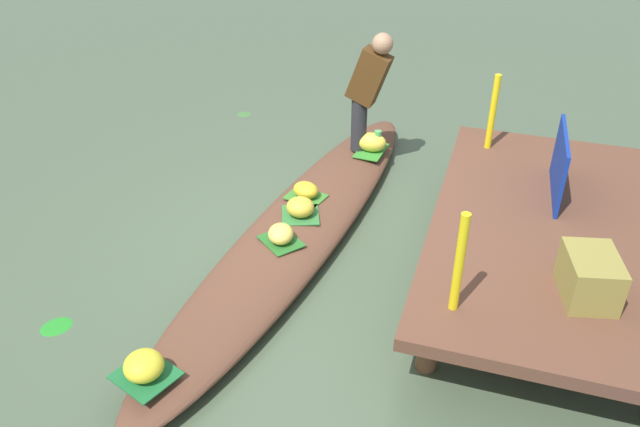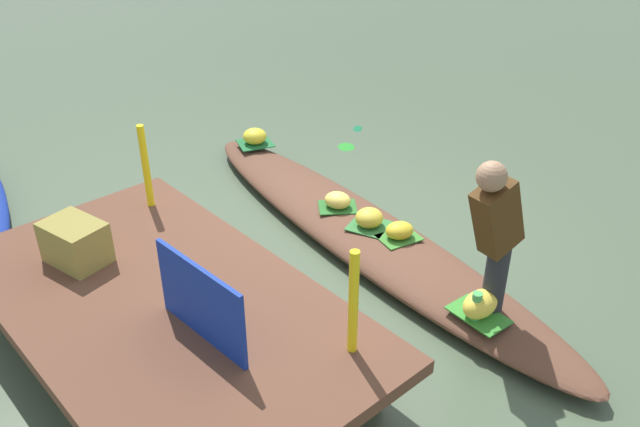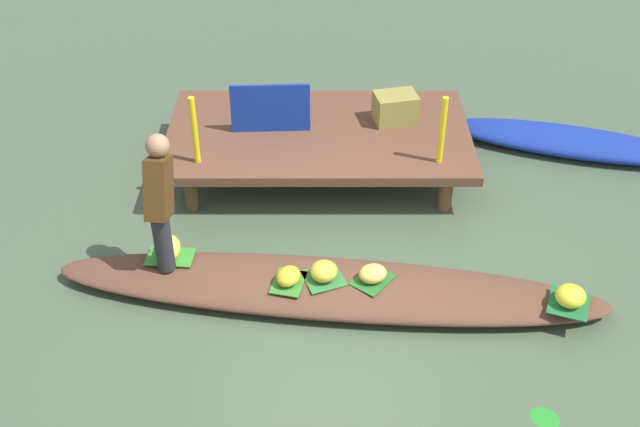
{
  "view_description": "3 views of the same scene",
  "coord_description": "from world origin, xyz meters",
  "px_view_note": "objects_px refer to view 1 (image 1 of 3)",
  "views": [
    {
      "loc": [
        4.38,
        1.58,
        3.24
      ],
      "look_at": [
        0.12,
        0.23,
        0.38
      ],
      "focal_mm": 36.12,
      "sensor_mm": 36.0,
      "label": 1
    },
    {
      "loc": [
        -3.47,
        3.67,
        3.28
      ],
      "look_at": [
        0.29,
        0.27,
        0.31
      ],
      "focal_mm": 37.75,
      "sensor_mm": 36.0,
      "label": 2
    },
    {
      "loc": [
        -0.08,
        -5.1,
        4.71
      ],
      "look_at": [
        -0.1,
        0.63,
        0.46
      ],
      "focal_mm": 43.8,
      "sensor_mm": 36.0,
      "label": 3
    }
  ],
  "objects_px": {
    "water_bottle": "(378,141)",
    "market_banner": "(559,165)",
    "banana_bunch_1": "(306,190)",
    "produce_crate": "(590,277)",
    "banana_bunch_2": "(281,234)",
    "banana_bunch_4": "(144,366)",
    "vendor_boat": "(299,229)",
    "banana_bunch_0": "(371,142)",
    "vendor_person": "(368,86)",
    "banana_bunch_3": "(301,207)"
  },
  "relations": [
    {
      "from": "banana_bunch_1",
      "to": "water_bottle",
      "type": "bearing_deg",
      "value": 159.42
    },
    {
      "from": "banana_bunch_1",
      "to": "banana_bunch_3",
      "type": "relative_size",
      "value": 0.99
    },
    {
      "from": "market_banner",
      "to": "produce_crate",
      "type": "height_order",
      "value": "market_banner"
    },
    {
      "from": "banana_bunch_4",
      "to": "water_bottle",
      "type": "height_order",
      "value": "water_bottle"
    },
    {
      "from": "vendor_person",
      "to": "produce_crate",
      "type": "relative_size",
      "value": 2.81
    },
    {
      "from": "market_banner",
      "to": "banana_bunch_2",
      "type": "bearing_deg",
      "value": -67.46
    },
    {
      "from": "water_bottle",
      "to": "banana_bunch_3",
      "type": "bearing_deg",
      "value": -14.19
    },
    {
      "from": "vendor_boat",
      "to": "produce_crate",
      "type": "relative_size",
      "value": 11.08
    },
    {
      "from": "banana_bunch_4",
      "to": "produce_crate",
      "type": "bearing_deg",
      "value": 116.39
    },
    {
      "from": "water_bottle",
      "to": "market_banner",
      "type": "distance_m",
      "value": 1.93
    },
    {
      "from": "banana_bunch_1",
      "to": "produce_crate",
      "type": "bearing_deg",
      "value": 64.97
    },
    {
      "from": "market_banner",
      "to": "banana_bunch_0",
      "type": "bearing_deg",
      "value": -118.12
    },
    {
      "from": "vendor_boat",
      "to": "vendor_person",
      "type": "height_order",
      "value": "vendor_person"
    },
    {
      "from": "vendor_boat",
      "to": "water_bottle",
      "type": "distance_m",
      "value": 1.5
    },
    {
      "from": "banana_bunch_2",
      "to": "produce_crate",
      "type": "bearing_deg",
      "value": 81.25
    },
    {
      "from": "vendor_person",
      "to": "water_bottle",
      "type": "height_order",
      "value": "vendor_person"
    },
    {
      "from": "banana_bunch_2",
      "to": "vendor_person",
      "type": "xyz_separation_m",
      "value": [
        -1.8,
        0.26,
        0.62
      ]
    },
    {
      "from": "vendor_boat",
      "to": "banana_bunch_1",
      "type": "height_order",
      "value": "banana_bunch_1"
    },
    {
      "from": "banana_bunch_2",
      "to": "banana_bunch_4",
      "type": "distance_m",
      "value": 1.65
    },
    {
      "from": "vendor_boat",
      "to": "market_banner",
      "type": "xyz_separation_m",
      "value": [
        -0.59,
        2.04,
        0.66
      ]
    },
    {
      "from": "banana_bunch_1",
      "to": "produce_crate",
      "type": "xyz_separation_m",
      "value": [
        1.08,
        2.31,
        0.36
      ]
    },
    {
      "from": "banana_bunch_0",
      "to": "banana_bunch_2",
      "type": "xyz_separation_m",
      "value": [
        1.8,
        -0.31,
        -0.02
      ]
    },
    {
      "from": "water_bottle",
      "to": "vendor_boat",
      "type": "bearing_deg",
      "value": -13.86
    },
    {
      "from": "banana_bunch_1",
      "to": "market_banner",
      "type": "xyz_separation_m",
      "value": [
        -0.24,
        2.09,
        0.47
      ]
    },
    {
      "from": "banana_bunch_0",
      "to": "water_bottle",
      "type": "height_order",
      "value": "water_bottle"
    },
    {
      "from": "vendor_boat",
      "to": "market_banner",
      "type": "height_order",
      "value": "market_banner"
    },
    {
      "from": "water_bottle",
      "to": "vendor_person",
      "type": "bearing_deg",
      "value": -85.17
    },
    {
      "from": "banana_bunch_1",
      "to": "vendor_person",
      "type": "xyz_separation_m",
      "value": [
        -1.07,
        0.29,
        0.62
      ]
    },
    {
      "from": "banana_bunch_0",
      "to": "banana_bunch_3",
      "type": "bearing_deg",
      "value": -11.85
    },
    {
      "from": "banana_bunch_1",
      "to": "vendor_person",
      "type": "relative_size",
      "value": 0.2
    },
    {
      "from": "banana_bunch_0",
      "to": "water_bottle",
      "type": "distance_m",
      "value": 0.06
    },
    {
      "from": "banana_bunch_3",
      "to": "banana_bunch_4",
      "type": "height_order",
      "value": "banana_bunch_4"
    },
    {
      "from": "banana_bunch_4",
      "to": "vendor_boat",
      "type": "bearing_deg",
      "value": 171.01
    },
    {
      "from": "vendor_boat",
      "to": "produce_crate",
      "type": "bearing_deg",
      "value": 78.23
    },
    {
      "from": "banana_bunch_4",
      "to": "banana_bunch_2",
      "type": "bearing_deg",
      "value": 169.73
    },
    {
      "from": "produce_crate",
      "to": "vendor_person",
      "type": "bearing_deg",
      "value": -136.8
    },
    {
      "from": "vendor_boat",
      "to": "banana_bunch_4",
      "type": "relative_size",
      "value": 18.93
    },
    {
      "from": "banana_bunch_1",
      "to": "banana_bunch_2",
      "type": "bearing_deg",
      "value": 2.45
    },
    {
      "from": "vendor_boat",
      "to": "banana_bunch_3",
      "type": "bearing_deg",
      "value": -177.47
    },
    {
      "from": "banana_bunch_2",
      "to": "banana_bunch_0",
      "type": "bearing_deg",
      "value": 170.1
    },
    {
      "from": "vendor_boat",
      "to": "market_banner",
      "type": "distance_m",
      "value": 2.23
    },
    {
      "from": "vendor_boat",
      "to": "banana_bunch_4",
      "type": "height_order",
      "value": "banana_bunch_4"
    },
    {
      "from": "water_bottle",
      "to": "produce_crate",
      "type": "distance_m",
      "value": 2.9
    },
    {
      "from": "banana_bunch_2",
      "to": "water_bottle",
      "type": "relative_size",
      "value": 1.06
    },
    {
      "from": "market_banner",
      "to": "vendor_boat",
      "type": "bearing_deg",
      "value": -76.4
    },
    {
      "from": "vendor_boat",
      "to": "market_banner",
      "type": "bearing_deg",
      "value": 112.33
    },
    {
      "from": "banana_bunch_1",
      "to": "market_banner",
      "type": "bearing_deg",
      "value": 96.64
    },
    {
      "from": "banana_bunch_0",
      "to": "produce_crate",
      "type": "height_order",
      "value": "produce_crate"
    },
    {
      "from": "water_bottle",
      "to": "market_banner",
      "type": "xyz_separation_m",
      "value": [
        0.84,
        1.69,
        0.43
      ]
    },
    {
      "from": "banana_bunch_0",
      "to": "banana_bunch_4",
      "type": "height_order",
      "value": "banana_bunch_0"
    }
  ]
}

